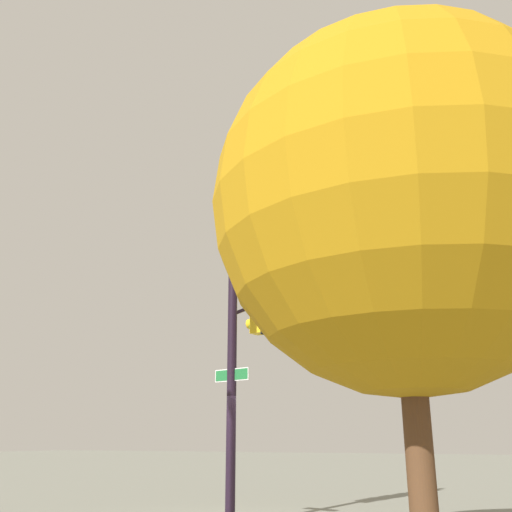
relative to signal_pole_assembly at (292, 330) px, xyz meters
name	(u,v)px	position (x,y,z in m)	size (l,w,h in m)	color
signal_pole_assembly	(292,330)	(0.00, 0.00, 0.00)	(5.22, 1.89, 6.08)	black
tree_near	(400,208)	(-5.76, -3.91, 0.40)	(5.03, 5.03, 7.14)	#51331E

